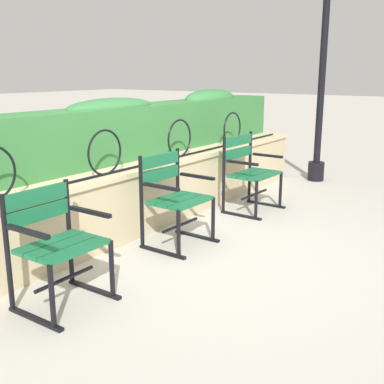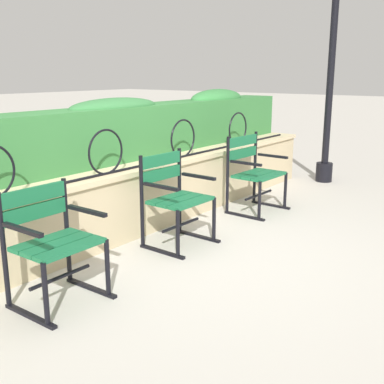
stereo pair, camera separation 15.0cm
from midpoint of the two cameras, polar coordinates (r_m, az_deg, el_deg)
name	(u,v)px [view 2 (the right image)]	position (r m, az deg, el deg)	size (l,w,h in m)	color
ground_plane	(199,251)	(4.43, 1.85, -7.07)	(60.00, 60.00, 0.00)	#BCB7AD
stone_wall	(130,200)	(4.85, -6.46, -1.01)	(6.72, 0.41, 0.68)	#C6B289
iron_arch_fence	(111,155)	(4.47, -8.63, 4.40)	(6.20, 0.02, 0.42)	black
hedge_row	(105,132)	(5.07, -9.45, 7.09)	(6.59, 0.48, 0.69)	#387A3D
park_chair_left	(51,240)	(3.50, -15.17, -5.56)	(0.58, 0.52, 0.83)	#19663D
park_chair_centre	(174,196)	(4.50, -1.16, -0.52)	(0.59, 0.54, 0.87)	#19663D
park_chair_right	(253,171)	(5.66, 8.06, 2.47)	(0.65, 0.54, 0.89)	#19663D
lamppost	(331,67)	(7.33, 16.77, 14.01)	(0.28, 0.28, 3.20)	black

